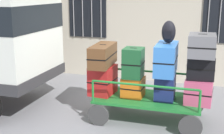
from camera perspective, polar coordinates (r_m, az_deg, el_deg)
The scene contains 13 objects.
ground_plane at distance 6.90m, azimuth 1.23°, elevation -8.65°, with size 40.00×40.00×0.00m, color gray.
luggage_cart at distance 6.52m, azimuth 6.74°, elevation -6.41°, with size 2.24×1.24×0.49m.
cart_railing at distance 6.38m, azimuth 6.86°, elevation -2.57°, with size 2.11×1.10×0.45m.
suitcase_left_bottom at distance 6.61m, azimuth -1.72°, elevation -2.39°, with size 0.52×0.65×0.62m.
suitcase_left_middle at distance 6.50m, azimuth -1.69°, elevation 2.22°, with size 0.45×1.03×0.45m.
suitcase_midleft_bottom at distance 6.48m, azimuth 3.92°, elevation -3.68°, with size 0.46×0.45×0.42m.
suitcase_midleft_middle at distance 6.33m, azimuth 3.97°, elevation 0.77°, with size 0.41×0.47×0.62m.
suitcase_center_bottom at distance 6.36m, azimuth 9.79°, elevation -3.58°, with size 0.40×0.45×0.55m.
suitcase_center_middle at distance 6.20m, azimuth 9.99°, elevation 1.51°, with size 0.42×0.95×0.61m.
suitcase_midright_bottom at distance 6.35m, azimuth 15.76°, elevation -4.25°, with size 0.56×0.63×0.49m.
suitcase_midright_middle at distance 6.20m, azimuth 16.04°, elevation -0.12°, with size 0.55×0.40×0.46m.
suitcase_midright_top at distance 6.08m, azimuth 16.32°, elevation 3.88°, with size 0.51×0.69×0.43m.
backpack at distance 6.15m, azimuth 10.43°, elevation 6.37°, with size 0.27×0.22×0.44m.
Camera 1 is at (1.76, -6.12, 2.66)m, focal length 49.39 mm.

